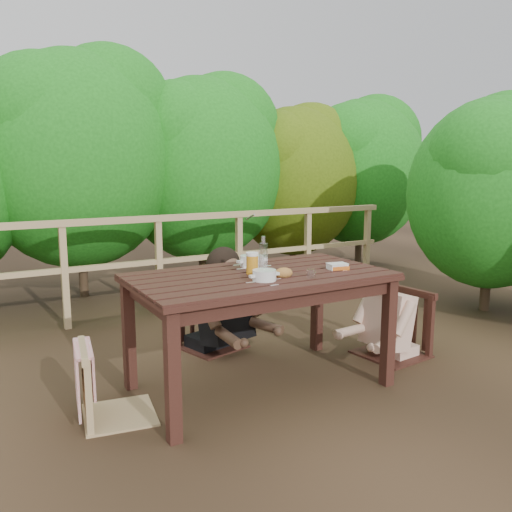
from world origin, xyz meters
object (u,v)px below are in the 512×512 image
chair_far (211,293)px  soup_near (264,276)px  woman (210,270)px  chair_right (393,295)px  bread_roll (284,273)px  butter_tub (337,267)px  chair_left (116,347)px  table (260,332)px  soup_far (252,262)px  tumbler (311,274)px  beer_glass (252,264)px  diner_right (397,284)px  bottle (263,254)px

chair_far → soup_near: 1.14m
woman → chair_right: bearing=127.4°
woman → bread_roll: (0.04, -1.05, 0.16)m
chair_right → butter_tub: bearing=-84.0°
chair_left → bread_roll: bearing=-92.3°
chair_far → butter_tub: bearing=-79.6°
table → chair_left: (-0.95, 0.04, 0.05)m
table → soup_far: (0.08, 0.24, 0.43)m
chair_left → chair_far: (1.00, 0.83, 0.03)m
tumbler → soup_far: bearing=106.3°
beer_glass → chair_left: bearing=177.8°
diner_right → bottle: size_ratio=4.64×
bread_roll → beer_glass: 0.22m
chair_far → chair_right: bearing=-51.9°
chair_left → beer_glass: beer_glass is taller
diner_right → bottle: diner_right is taller
chair_far → beer_glass: 0.95m
woman → tumbler: (0.18, -1.16, 0.16)m
chair_right → woman: woman is taller
diner_right → tumbler: diner_right is taller
table → chair_far: 0.88m
chair_far → bottle: (0.03, -0.79, 0.44)m
bread_roll → beer_glass: bearing=129.2°
table → diner_right: bearing=0.1°
diner_right → soup_far: bearing=72.4°
chair_far → woman: 0.19m
diner_right → chair_far: bearing=47.9°
chair_left → diner_right: 2.20m
soup_far → tumbler: size_ratio=4.12×
table → beer_glass: (-0.05, 0.01, 0.47)m
soup_far → butter_tub: 0.60m
chair_left → woman: woman is taller
soup_far → bottle: bottle is taller
tumbler → butter_tub: size_ratio=0.51×
chair_left → tumbler: bearing=-96.1°
table → tumbler: bearing=-49.8°
tumbler → bottle: bearing=113.6°
chair_right → beer_glass: 1.31m
diner_right → woman: bearing=47.3°
soup_far → bread_roll: size_ratio=2.28×
chair_left → chair_far: bearing=-41.8°
bottle → butter_tub: bottle is taller
soup_near → tumbler: size_ratio=3.68×
woman → butter_tub: 1.15m
table → beer_glass: 0.47m
chair_far → chair_right: 1.45m
diner_right → butter_tub: diner_right is taller
diner_right → bread_roll: size_ratio=9.46×
chair_left → chair_far: 1.30m
chair_right → diner_right: diner_right is taller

